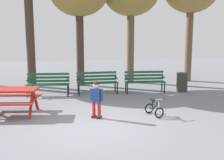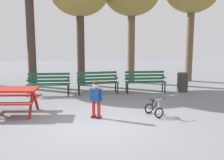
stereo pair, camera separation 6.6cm
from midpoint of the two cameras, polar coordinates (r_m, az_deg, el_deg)
ground at (r=7.15m, az=-3.46°, el=-9.49°), size 36.00×36.00×0.00m
picnic_table at (r=8.57m, az=-20.89°, el=-2.79°), size 1.95×1.55×0.79m
park_bench_far_left at (r=10.77m, az=-12.82°, el=-0.45°), size 1.63×0.56×0.85m
park_bench_left at (r=10.86m, az=-2.82°, el=-0.14°), size 1.63×0.56×0.85m
park_bench_right at (r=11.14m, az=7.04°, el=0.04°), size 1.62×0.53×0.85m
child_standing at (r=7.64m, az=-3.08°, el=-3.43°), size 0.35×0.27×1.05m
kids_bicycle at (r=8.05m, az=8.87°, el=-5.92°), size 0.49×0.62×0.54m
trash_bin at (r=11.60m, az=14.55°, el=-0.45°), size 0.44×0.44×0.77m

